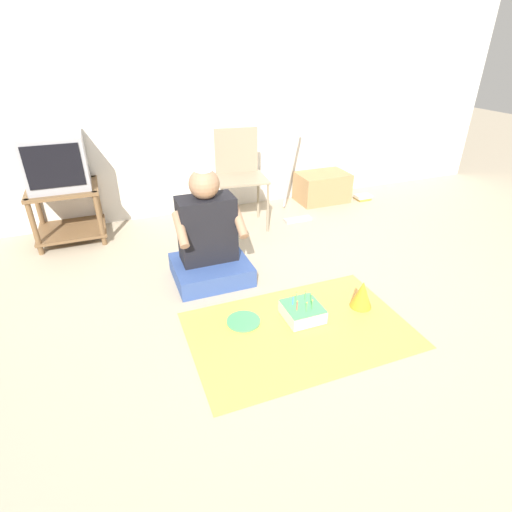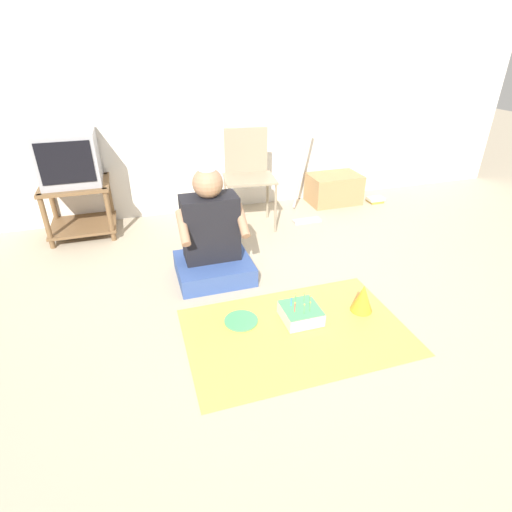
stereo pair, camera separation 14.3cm
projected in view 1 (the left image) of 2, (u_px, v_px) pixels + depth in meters
The scene contains 13 objects.
ground_plane at pixel (331, 324), 2.54m from camera, with size 16.00×16.00×0.00m, color tan.
wall_back at pixel (223, 77), 3.71m from camera, with size 6.40×0.06×2.55m.
tv_stand at pixel (67, 209), 3.48m from camera, with size 0.57×0.50×0.49m.
tv at pixel (56, 161), 3.28m from camera, with size 0.47×0.44×0.44m.
folding_chair at pixel (239, 170), 3.67m from camera, with size 0.50×0.44×0.89m.
cardboard_box_stack at pixel (322, 187), 4.38m from camera, with size 0.55×0.37×0.31m.
dust_mop at pixel (295, 183), 3.86m from camera, with size 0.28×0.39×1.23m.
book_pile at pixel (363, 197), 4.47m from camera, with size 0.18×0.13×0.05m.
person_seated at pixel (209, 240), 2.91m from camera, with size 0.55×0.49×0.90m.
party_cloth at pixel (299, 330), 2.49m from camera, with size 1.36×0.88×0.01m.
birthday_cake at pixel (302, 311), 2.57m from camera, with size 0.24×0.24×0.17m.
party_hat_blue at pixel (362, 294), 2.65m from camera, with size 0.14×0.14×0.19m.
paper_plate at pixel (244, 321), 2.55m from camera, with size 0.22×0.22×0.01m.
Camera 1 is at (-1.17, -1.71, 1.61)m, focal length 28.00 mm.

